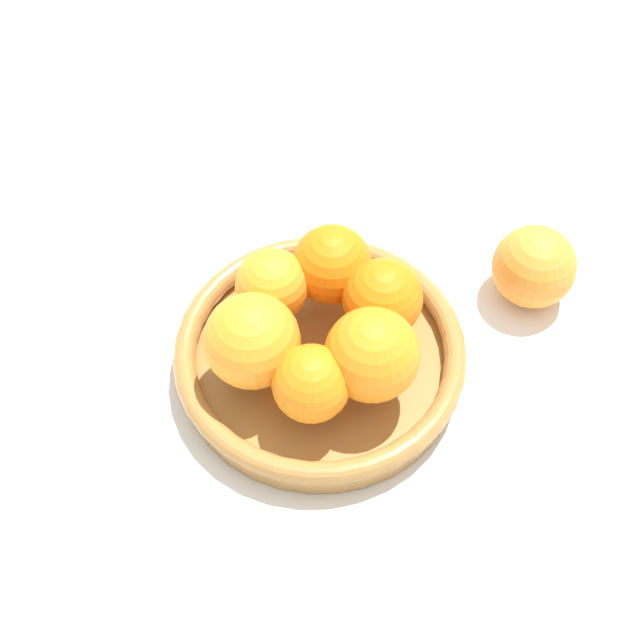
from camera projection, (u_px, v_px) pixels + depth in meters
ground_plane at (320, 368)px, 0.83m from camera, size 4.00×4.00×0.00m
fruit_bowl at (320, 356)px, 0.81m from camera, size 0.27×0.27×0.04m
orange_pile at (320, 322)px, 0.77m from camera, size 0.19×0.20×0.08m
stray_orange at (534, 267)px, 0.85m from camera, size 0.08×0.08×0.08m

